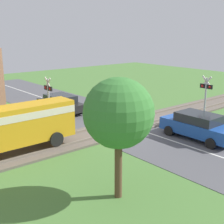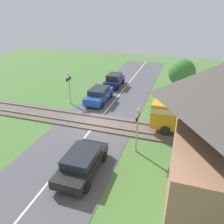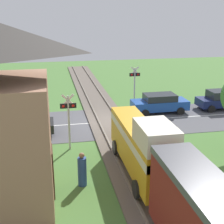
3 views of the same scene
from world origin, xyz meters
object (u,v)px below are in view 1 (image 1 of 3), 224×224
at_px(car_far_side, 61,103).
at_px(car_near_crossing, 198,126).
at_px(crossing_signal_west_approach, 206,94).
at_px(crossing_signal_east_approach, 49,96).

bearing_deg(car_far_side, car_near_crossing, -164.39).
distance_m(car_far_side, crossing_signal_west_approach, 10.60).
relative_size(car_near_crossing, car_far_side, 1.03).
bearing_deg(crossing_signal_west_approach, car_near_crossing, 117.28).
height_order(car_near_crossing, crossing_signal_east_approach, crossing_signal_east_approach).
relative_size(car_far_side, crossing_signal_east_approach, 1.30).
xyz_separation_m(car_far_side, crossing_signal_east_approach, (-2.97, 2.59, 1.36)).
relative_size(car_near_crossing, crossing_signal_west_approach, 1.33).
height_order(car_near_crossing, car_far_side, car_near_crossing).
bearing_deg(crossing_signal_west_approach, crossing_signal_east_approach, 53.32).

